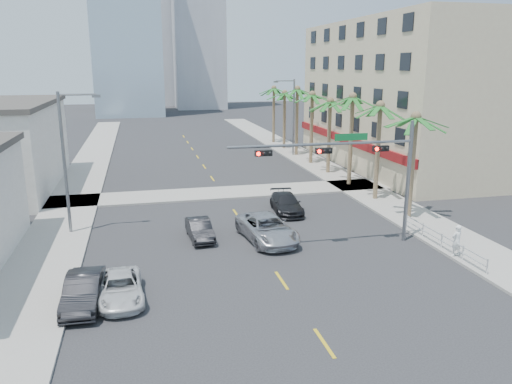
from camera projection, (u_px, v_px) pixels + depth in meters
ground at (307, 319)px, 21.32m from camera, size 260.00×260.00×0.00m
sidewalk_right at (364, 191)px, 42.83m from camera, size 4.00×120.00×0.15m
sidewalk_left at (70, 208)px, 37.52m from camera, size 4.00×120.00×0.15m
sidewalk_cross at (223, 193)px, 42.06m from camera, size 80.00×4.00×0.15m
building_right at (414, 95)px, 52.66m from camera, size 15.25×28.00×15.00m
tower_far_center at (147, 25)px, 133.44m from camera, size 16.00×16.00×42.00m
traffic_signal_mast at (360, 162)px, 28.86m from camera, size 11.12×0.54×7.20m
palm_tree_0 at (416, 118)px, 33.47m from camera, size 4.80×4.80×7.80m
palm_tree_1 at (380, 107)px, 38.29m from camera, size 4.80×4.80×8.16m
palm_tree_2 at (353, 98)px, 43.11m from camera, size 4.80×4.80×8.52m
palm_tree_3 at (330, 102)px, 48.19m from camera, size 4.80×4.80×7.80m
palm_tree_4 at (312, 95)px, 53.01m from camera, size 4.80×4.80×8.16m
palm_tree_5 at (297, 90)px, 57.83m from camera, size 4.80×4.80×8.52m
palm_tree_6 at (285, 93)px, 62.91m from camera, size 4.80×4.80×7.80m
palm_tree_7 at (274, 89)px, 67.73m from camera, size 4.80×4.80×8.16m
streetlight_left at (67, 156)px, 30.85m from camera, size 2.55×0.25×9.00m
streetlight_right at (292, 113)px, 58.37m from camera, size 2.55×0.25×9.00m
guardrail at (442, 239)px, 29.10m from camera, size 0.08×8.08×1.00m
car_parked_mid at (83, 291)px, 22.31m from camera, size 1.71×4.40×1.43m
car_parked_far at (121, 288)px, 22.86m from camera, size 2.19×4.39×1.19m
car_lane_left at (200, 229)px, 30.99m from camera, size 1.55×3.86×1.25m
car_lane_center at (267, 228)px, 30.66m from camera, size 3.26×5.92×1.57m
car_lane_right at (286, 204)px, 36.56m from camera, size 2.30×4.85×1.36m
pedestrian at (457, 241)px, 27.73m from camera, size 0.74×0.57×1.81m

